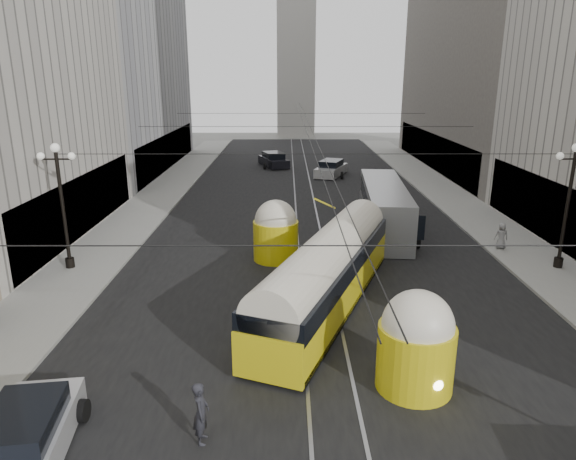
{
  "coord_description": "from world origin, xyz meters",
  "views": [
    {
      "loc": [
        -1.39,
        -6.82,
        9.62
      ],
      "look_at": [
        -1.37,
        12.15,
        3.91
      ],
      "focal_mm": 32.0,
      "sensor_mm": 36.0,
      "label": 1
    }
  ],
  "objects_px": {
    "sedan_silver": "(25,438)",
    "pedestrian_sidewalk_right": "(501,236)",
    "pedestrian_crossing_a": "(201,413)",
    "city_bus": "(384,205)",
    "streetcar": "(328,271)"
  },
  "relations": [
    {
      "from": "sedan_silver",
      "to": "pedestrian_sidewalk_right",
      "type": "height_order",
      "value": "pedestrian_sidewalk_right"
    },
    {
      "from": "pedestrian_crossing_a",
      "to": "city_bus",
      "type": "bearing_deg",
      "value": -25.96
    },
    {
      "from": "pedestrian_sidewalk_right",
      "to": "streetcar",
      "type": "bearing_deg",
      "value": 40.01
    },
    {
      "from": "city_bus",
      "to": "pedestrian_crossing_a",
      "type": "relative_size",
      "value": 6.47
    },
    {
      "from": "city_bus",
      "to": "pedestrian_sidewalk_right",
      "type": "relative_size",
      "value": 7.82
    },
    {
      "from": "streetcar",
      "to": "pedestrian_sidewalk_right",
      "type": "relative_size",
      "value": 9.63
    },
    {
      "from": "city_bus",
      "to": "pedestrian_crossing_a",
      "type": "bearing_deg",
      "value": -112.95
    },
    {
      "from": "pedestrian_crossing_a",
      "to": "pedestrian_sidewalk_right",
      "type": "height_order",
      "value": "pedestrian_crossing_a"
    },
    {
      "from": "pedestrian_sidewalk_right",
      "to": "city_bus",
      "type": "bearing_deg",
      "value": -31.17
    },
    {
      "from": "sedan_silver",
      "to": "pedestrian_sidewalk_right",
      "type": "distance_m",
      "value": 25.28
    },
    {
      "from": "pedestrian_crossing_a",
      "to": "pedestrian_sidewalk_right",
      "type": "xyz_separation_m",
      "value": [
        14.53,
        15.99,
        -0.01
      ]
    },
    {
      "from": "sedan_silver",
      "to": "pedestrian_sidewalk_right",
      "type": "bearing_deg",
      "value": 41.35
    },
    {
      "from": "streetcar",
      "to": "pedestrian_sidewalk_right",
      "type": "height_order",
      "value": "streetcar"
    },
    {
      "from": "city_bus",
      "to": "sedan_silver",
      "type": "relative_size",
      "value": 2.41
    },
    {
      "from": "streetcar",
      "to": "city_bus",
      "type": "height_order",
      "value": "streetcar"
    }
  ]
}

